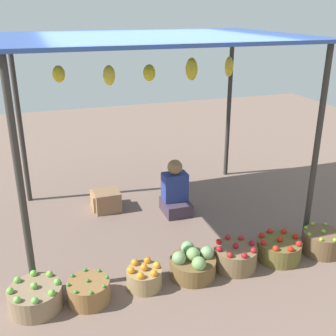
{
  "coord_description": "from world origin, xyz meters",
  "views": [
    {
      "loc": [
        -1.45,
        -4.9,
        2.73
      ],
      "look_at": [
        0.0,
        -0.58,
        0.95
      ],
      "focal_mm": 44.18,
      "sensor_mm": 36.0,
      "label": 1
    }
  ],
  "objects": [
    {
      "name": "ground_plane",
      "position": [
        0.0,
        0.0,
        0.0
      ],
      "size": [
        14.0,
        14.0,
        0.0
      ],
      "primitive_type": "plane",
      "color": "#7A6155"
    },
    {
      "name": "market_stall_structure",
      "position": [
        0.0,
        0.01,
        2.25
      ],
      "size": [
        3.57,
        2.57,
        2.42
      ],
      "color": "#38332D",
      "rests_on": "ground"
    },
    {
      "name": "vendor_person",
      "position": [
        0.33,
        0.07,
        0.3
      ],
      "size": [
        0.36,
        0.44,
        0.78
      ],
      "color": "#413344",
      "rests_on": "ground"
    },
    {
      "name": "basket_green_apples",
      "position": [
        -1.63,
        -1.4,
        0.12
      ],
      "size": [
        0.52,
        0.52,
        0.29
      ],
      "color": "#8D7355",
      "rests_on": "ground"
    },
    {
      "name": "basket_green_chilies",
      "position": [
        -1.13,
        -1.47,
        0.11
      ],
      "size": [
        0.42,
        0.42,
        0.26
      ],
      "color": "olive",
      "rests_on": "ground"
    },
    {
      "name": "basket_oranges",
      "position": [
        -0.55,
        -1.43,
        0.12
      ],
      "size": [
        0.37,
        0.37,
        0.27
      ],
      "color": "#9E8155",
      "rests_on": "ground"
    },
    {
      "name": "basket_cabbages",
      "position": [
        0.01,
        -1.4,
        0.14
      ],
      "size": [
        0.5,
        0.5,
        0.34
      ],
      "color": "brown",
      "rests_on": "ground"
    },
    {
      "name": "basket_red_apples",
      "position": [
        0.51,
        -1.41,
        0.13
      ],
      "size": [
        0.48,
        0.48,
        0.31
      ],
      "color": "olive",
      "rests_on": "ground"
    },
    {
      "name": "basket_red_tomatoes",
      "position": [
        1.07,
        -1.41,
        0.12
      ],
      "size": [
        0.51,
        0.51,
        0.29
      ],
      "color": "brown",
      "rests_on": "ground"
    },
    {
      "name": "basket_limes",
      "position": [
        1.62,
        -1.47,
        0.13
      ],
      "size": [
        0.45,
        0.45,
        0.3
      ],
      "color": "brown",
      "rests_on": "ground"
    },
    {
      "name": "wooden_crate_near_vendor",
      "position": [
        -0.61,
        0.54,
        0.12
      ],
      "size": [
        0.36,
        0.32,
        0.23
      ],
      "primitive_type": "cube",
      "color": "#A77A4E",
      "rests_on": "ground"
    },
    {
      "name": "wooden_crate_stacked_rear",
      "position": [
        -0.58,
        0.44,
        0.14
      ],
      "size": [
        0.35,
        0.33,
        0.29
      ],
      "primitive_type": "cube",
      "color": "#8B6748",
      "rests_on": "ground"
    }
  ]
}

